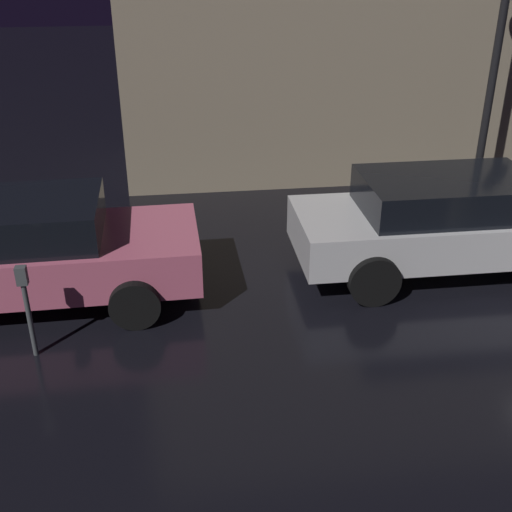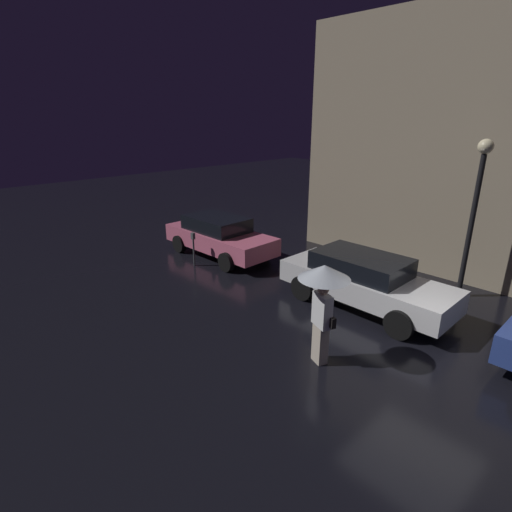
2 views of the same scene
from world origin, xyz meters
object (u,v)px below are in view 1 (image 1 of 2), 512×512
Objects in this scene: parked_car_pink at (25,250)px; parked_car_white at (453,221)px; parking_meter at (26,301)px; street_lamp_near at (499,39)px.

parked_car_pink is 0.97× the size of parked_car_white.
parking_meter is (0.26, -1.32, -0.02)m from parked_car_pink.
street_lamp_near reaches higher than parked_car_white.
street_lamp_near is (1.56, 2.55, 2.09)m from parked_car_white.
street_lamp_near is (7.47, 2.69, 2.11)m from parked_car_pink.
parked_car_pink is 3.81× the size of parking_meter.
parked_car_white is at bearing -121.54° from street_lamp_near.
street_lamp_near is at bearing 29.06° from parking_meter.
parked_car_white is 3.94× the size of parking_meter.
street_lamp_near is at bearing 58.35° from parked_car_white.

